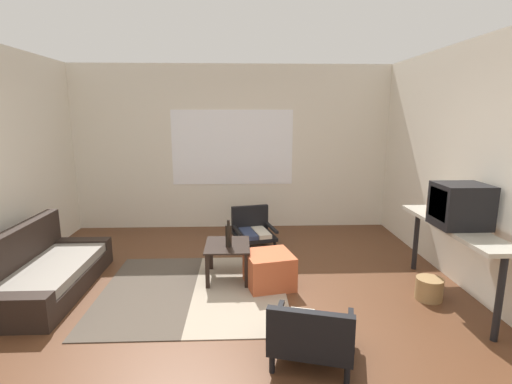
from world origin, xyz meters
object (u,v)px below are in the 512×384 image
at_px(armchair_by_window, 253,229).
at_px(crt_television, 461,205).
at_px(ottoman_orange, 269,270).
at_px(wicker_basket, 429,289).
at_px(couch, 43,273).
at_px(coffee_table, 228,251).
at_px(glass_bottle, 229,235).
at_px(armchair_striped_foreground, 312,334).
at_px(console_shelf, 453,233).
at_px(clay_vase, 437,206).

xyz_separation_m(armchair_by_window, crt_television, (1.99, -1.87, 0.79)).
bearing_deg(ottoman_orange, wicker_basket, -13.18).
distance_m(couch, coffee_table, 2.02).
xyz_separation_m(crt_television, glass_bottle, (-2.31, 0.60, -0.47)).
xyz_separation_m(armchair_by_window, armchair_striped_foreground, (0.37, -2.80, 0.01)).
xyz_separation_m(armchair_by_window, console_shelf, (2.00, -1.79, 0.48)).
height_order(crt_television, clay_vase, crt_television).
relative_size(console_shelf, wicker_basket, 6.09).
height_order(ottoman_orange, console_shelf, console_shelf).
relative_size(ottoman_orange, console_shelf, 0.30).
height_order(couch, armchair_striped_foreground, couch).
relative_size(armchair_by_window, ottoman_orange, 1.36).
distance_m(ottoman_orange, clay_vase, 1.99).
distance_m(armchair_by_window, ottoman_orange, 1.43).
bearing_deg(crt_television, clay_vase, 89.59).
distance_m(coffee_table, console_shelf, 2.43).
bearing_deg(wicker_basket, glass_bottle, 165.90).
relative_size(couch, armchair_by_window, 2.55).
bearing_deg(armchair_striped_foreground, armchair_by_window, 97.50).
bearing_deg(wicker_basket, ottoman_orange, 166.82).
height_order(armchair_striped_foreground, ottoman_orange, armchair_striped_foreground).
height_order(couch, clay_vase, clay_vase).
bearing_deg(armchair_striped_foreground, wicker_basket, 34.76).
relative_size(armchair_striped_foreground, wicker_basket, 2.81).
bearing_deg(ottoman_orange, glass_bottle, 162.64).
bearing_deg(glass_bottle, console_shelf, -12.50).
xyz_separation_m(armchair_by_window, glass_bottle, (-0.32, -1.28, 0.32)).
xyz_separation_m(armchair_striped_foreground, ottoman_orange, (-0.23, 1.38, -0.06)).
xyz_separation_m(couch, ottoman_orange, (2.47, 0.04, -0.02)).
distance_m(console_shelf, glass_bottle, 2.37).
distance_m(crt_television, clay_vase, 0.46).
bearing_deg(glass_bottle, clay_vase, -3.82).
height_order(ottoman_orange, wicker_basket, ottoman_orange).
relative_size(console_shelf, clay_vase, 6.17).
relative_size(coffee_table, ottoman_orange, 1.22).
bearing_deg(clay_vase, wicker_basket, -118.25).
xyz_separation_m(console_shelf, glass_bottle, (-2.31, 0.51, -0.16)).
distance_m(armchair_by_window, console_shelf, 2.72).
xyz_separation_m(couch, wicker_basket, (4.13, -0.35, -0.10)).
height_order(couch, wicker_basket, couch).
height_order(armchair_striped_foreground, glass_bottle, glass_bottle).
relative_size(couch, glass_bottle, 5.56).
bearing_deg(ottoman_orange, crt_television, -13.74).
bearing_deg(ottoman_orange, coffee_table, 155.33).
relative_size(couch, crt_television, 3.66).
bearing_deg(clay_vase, console_shelf, -90.00).
bearing_deg(armchair_by_window, coffee_table, -105.47).
bearing_deg(crt_television, couch, 174.57).
distance_m(coffee_table, glass_bottle, 0.23).
bearing_deg(armchair_by_window, glass_bottle, -103.89).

